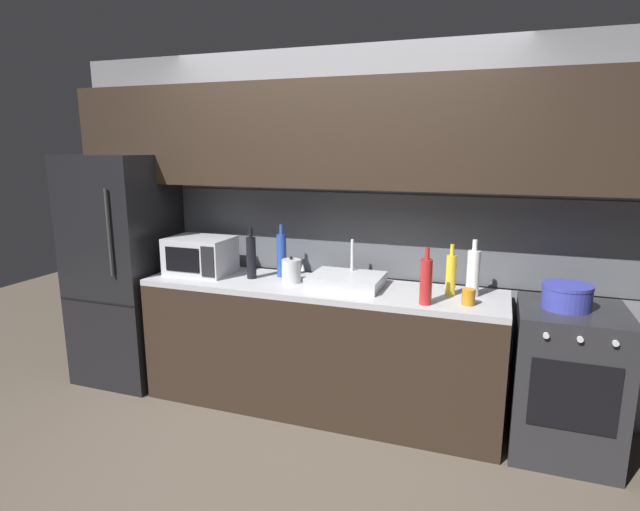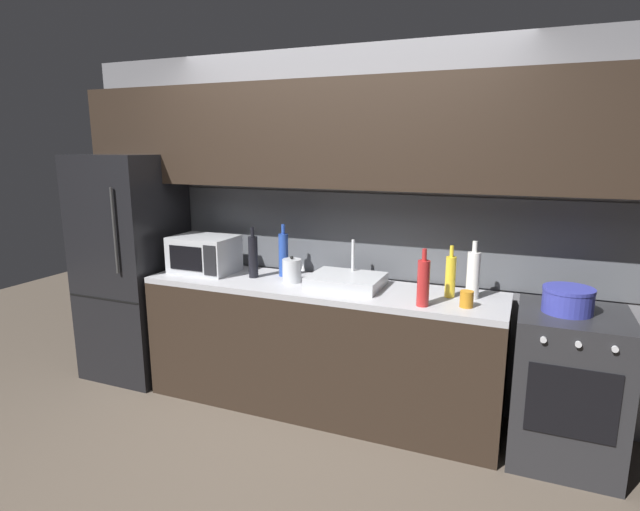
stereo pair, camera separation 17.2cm
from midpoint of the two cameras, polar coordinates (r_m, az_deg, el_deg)
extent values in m
plane|color=#4C4238|center=(3.11, -5.40, -23.77)|extent=(10.00, 10.00, 0.00)
cube|color=slate|center=(3.76, 3.51, 3.34)|extent=(4.21, 0.10, 2.50)
cube|color=#4C4F54|center=(3.72, 3.22, 2.46)|extent=(4.21, 0.01, 0.60)
cube|color=black|center=(3.51, 2.44, 13.37)|extent=(3.87, 0.34, 0.70)
cube|color=black|center=(3.62, 1.23, -10.50)|extent=(2.47, 0.60, 0.86)
cube|color=#9E9EA3|center=(3.47, 1.27, -3.64)|extent=(2.47, 0.60, 0.04)
cube|color=black|center=(4.31, -19.18, -1.17)|extent=(0.68, 0.66, 1.76)
cube|color=black|center=(4.12, -22.06, -4.52)|extent=(0.67, 0.00, 0.01)
cylinder|color=#333333|center=(3.87, -20.88, 2.58)|extent=(0.02, 0.02, 0.62)
cube|color=#232326|center=(3.43, 27.32, -12.95)|extent=(0.60, 0.60, 0.90)
cube|color=black|center=(3.13, 27.82, -14.47)|extent=(0.45, 0.01, 0.40)
cylinder|color=#B2B2B7|center=(2.98, 25.30, -8.55)|extent=(0.03, 0.02, 0.03)
cylinder|color=#B2B2B7|center=(3.00, 28.47, -8.76)|extent=(0.03, 0.02, 0.03)
cylinder|color=#B2B2B7|center=(3.02, 31.61, -8.94)|extent=(0.03, 0.02, 0.03)
cube|color=#A8AAAF|center=(3.88, -11.59, 0.15)|extent=(0.46, 0.34, 0.27)
cube|color=black|center=(3.77, -13.58, -0.30)|extent=(0.28, 0.01, 0.18)
cube|color=black|center=(3.65, -10.95, -0.57)|extent=(0.10, 0.01, 0.22)
cube|color=#ADAFB5|center=(3.42, 4.40, -2.86)|extent=(0.48, 0.38, 0.08)
cylinder|color=silver|center=(3.51, 5.11, 0.03)|extent=(0.02, 0.02, 0.22)
cylinder|color=#B7BABF|center=(3.52, -1.78, -1.72)|extent=(0.13, 0.13, 0.16)
sphere|color=black|center=(3.50, -1.79, -0.24)|extent=(0.02, 0.02, 0.02)
cone|color=#B7BABF|center=(3.48, -0.49, -1.33)|extent=(0.03, 0.03, 0.05)
cylinder|color=#234299|center=(3.67, -2.78, 0.04)|extent=(0.07, 0.07, 0.31)
cylinder|color=#234299|center=(3.64, -2.81, 2.97)|extent=(0.03, 0.03, 0.07)
cylinder|color=silver|center=(3.30, 18.22, -2.15)|extent=(0.08, 0.08, 0.29)
cylinder|color=silver|center=(3.26, 18.43, 0.92)|extent=(0.03, 0.03, 0.07)
cylinder|color=gold|center=(3.29, 15.86, -2.34)|extent=(0.06, 0.06, 0.26)
cylinder|color=gold|center=(3.25, 16.03, 0.46)|extent=(0.02, 0.02, 0.07)
cylinder|color=#A82323|center=(3.06, 13.08, -3.07)|extent=(0.07, 0.07, 0.27)
cylinder|color=#A82323|center=(3.02, 13.23, 0.08)|extent=(0.03, 0.03, 0.07)
cylinder|color=black|center=(3.65, -6.17, -0.19)|extent=(0.07, 0.07, 0.30)
cylinder|color=black|center=(3.62, -6.23, 2.64)|extent=(0.03, 0.03, 0.07)
cylinder|color=#B27019|center=(3.13, 17.63, -4.69)|extent=(0.08, 0.08, 0.10)
cylinder|color=#333899|center=(3.25, 27.39, -4.63)|extent=(0.27, 0.27, 0.13)
cylinder|color=#333899|center=(3.23, 27.52, -3.40)|extent=(0.28, 0.28, 0.02)
camera|label=1|loc=(0.09, -88.56, 0.31)|focal=28.56mm
camera|label=2|loc=(0.09, 91.44, -0.31)|focal=28.56mm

